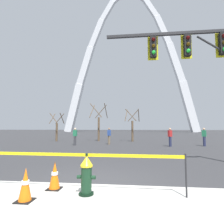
# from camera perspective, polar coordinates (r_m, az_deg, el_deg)

# --- Properties ---
(ground_plane) EXTENTS (240.00, 240.00, 0.00)m
(ground_plane) POSITION_cam_1_polar(r_m,az_deg,el_deg) (5.75, -6.19, -21.19)
(ground_plane) COLOR #333335
(fire_hydrant) EXTENTS (0.46, 0.48, 0.99)m
(fire_hydrant) POSITION_cam_1_polar(r_m,az_deg,el_deg) (4.83, -7.84, -18.65)
(fire_hydrant) COLOR black
(fire_hydrant) RESTS_ON ground
(caution_tape_barrier) EXTENTS (5.02, 0.16, 1.01)m
(caution_tape_barrier) POSITION_cam_1_polar(r_m,az_deg,el_deg) (4.93, -8.86, -15.71)
(caution_tape_barrier) COLOR #232326
(caution_tape_barrier) RESTS_ON ground
(traffic_cone_by_hydrant) EXTENTS (0.36, 0.36, 0.73)m
(traffic_cone_by_hydrant) POSITION_cam_1_polar(r_m,az_deg,el_deg) (5.42, -17.19, -18.13)
(traffic_cone_by_hydrant) COLOR black
(traffic_cone_by_hydrant) RESTS_ON ground
(traffic_cone_mid_sidewalk) EXTENTS (0.36, 0.36, 0.73)m
(traffic_cone_mid_sidewalk) POSITION_cam_1_polar(r_m,az_deg,el_deg) (4.82, -25.06, -19.62)
(traffic_cone_mid_sidewalk) COLOR black
(traffic_cone_mid_sidewalk) RESTS_ON ground
(traffic_signal_gantry) EXTENTS (6.42, 0.44, 6.00)m
(traffic_signal_gantry) POSITION_cam_1_polar(r_m,az_deg,el_deg) (8.90, 28.97, 13.09)
(traffic_signal_gantry) COLOR #232326
(traffic_signal_gantry) RESTS_ON ground
(monument_arch) EXTENTS (47.85, 2.56, 53.82)m
(monument_arch) POSITION_cam_1_polar(r_m,az_deg,el_deg) (70.36, 5.32, 13.26)
(monument_arch) COLOR silver
(monument_arch) RESTS_ON ground
(tree_far_left) EXTENTS (1.56, 1.57, 3.35)m
(tree_far_left) POSITION_cam_1_polar(r_m,az_deg,el_deg) (23.17, -16.60, -4.92)
(tree_far_left) COLOR brown
(tree_far_left) RESTS_ON ground
(tree_left_mid) EXTENTS (2.06, 2.08, 4.49)m
(tree_left_mid) POSITION_cam_1_polar(r_m,az_deg,el_deg) (22.51, -4.10, -3.82)
(tree_left_mid) COLOR brown
(tree_left_mid) RESTS_ON ground
(tree_center_left) EXTENTS (1.75, 1.76, 3.78)m
(tree_center_left) POSITION_cam_1_polar(r_m,az_deg,el_deg) (21.96, 6.27, -4.61)
(tree_center_left) COLOR brown
(tree_center_left) RESTS_ON ground
(pedestrian_walking_left) EXTENTS (0.31, 0.39, 1.59)m
(pedestrian_walking_left) POSITION_cam_1_polar(r_m,az_deg,el_deg) (18.00, -0.91, -7.35)
(pedestrian_walking_left) COLOR brown
(pedestrian_walking_left) RESTS_ON ground
(pedestrian_standing_center) EXTENTS (0.39, 0.36, 1.59)m
(pedestrian_standing_center) POSITION_cam_1_polar(r_m,az_deg,el_deg) (16.84, 17.40, -7.31)
(pedestrian_standing_center) COLOR #232847
(pedestrian_standing_center) RESTS_ON ground
(pedestrian_walking_right) EXTENTS (0.39, 0.35, 1.59)m
(pedestrian_walking_right) POSITION_cam_1_polar(r_m,az_deg,el_deg) (18.21, 26.44, -6.82)
(pedestrian_walking_right) COLOR #232847
(pedestrian_walking_right) RESTS_ON ground
(pedestrian_near_trees) EXTENTS (0.36, 0.24, 1.59)m
(pedestrian_near_trees) POSITION_cam_1_polar(r_m,az_deg,el_deg) (17.40, -11.29, -7.35)
(pedestrian_near_trees) COLOR #38383D
(pedestrian_near_trees) RESTS_ON ground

